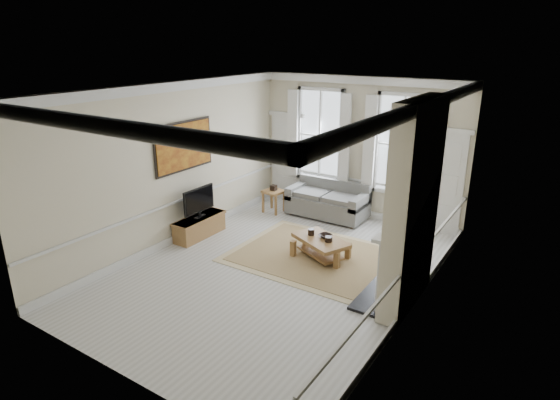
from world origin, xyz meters
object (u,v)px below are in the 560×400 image
Objects in this scene: sofa at (328,202)px; side_table at (274,195)px; tv_stand at (200,227)px; coffee_table at (321,242)px.

sofa reaches higher than side_table.
tv_stand is (-0.51, -2.21, -0.23)m from side_table.
tv_stand is at bearing -102.94° from side_table.
coffee_table is at bearing -66.18° from sofa.
sofa is 3.26m from tv_stand.
sofa reaches higher than tv_stand.
tv_stand is (-1.81, -2.71, -0.14)m from sofa.
side_table is at bearing 167.82° from coffee_table.
coffee_table is at bearing -36.91° from side_table.
sofa is at bearing 138.55° from coffee_table.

